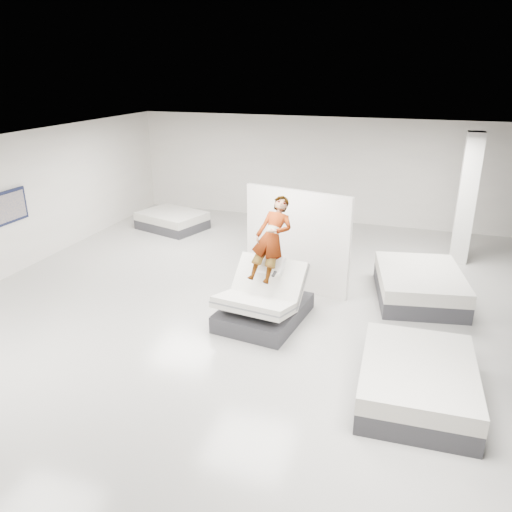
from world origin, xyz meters
name	(u,v)px	position (x,y,z in m)	size (l,w,h in m)	color
room	(248,240)	(0.00, 0.00, 1.60)	(14.00, 14.04, 3.20)	#B1AEA7
hero_bed	(263,303)	(0.31, -0.03, 0.37)	(1.60, 2.00, 1.23)	#313135
person	(271,256)	(0.36, 0.30, 1.23)	(0.62, 0.41, 1.70)	slate
remote	(274,274)	(0.53, -0.07, 1.02)	(0.05, 0.14, 0.03)	black
divider_panel	(296,241)	(0.52, 1.63, 1.11)	(2.43, 0.11, 2.21)	white
flat_bed_right_far	(419,285)	(3.11, 1.96, 0.31)	(2.03, 2.48, 0.61)	#313135
flat_bed_right_near	(417,381)	(3.17, -1.61, 0.29)	(1.68, 2.20, 0.59)	#313135
flat_bed_left_far	(172,220)	(-4.07, 4.67, 0.25)	(2.17, 1.86, 0.51)	#313135
column	(467,199)	(4.00, 4.50, 1.60)	(0.40, 0.40, 3.20)	white
wall_poster	(10,206)	(-5.93, 0.50, 1.60)	(0.06, 0.95, 0.75)	black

